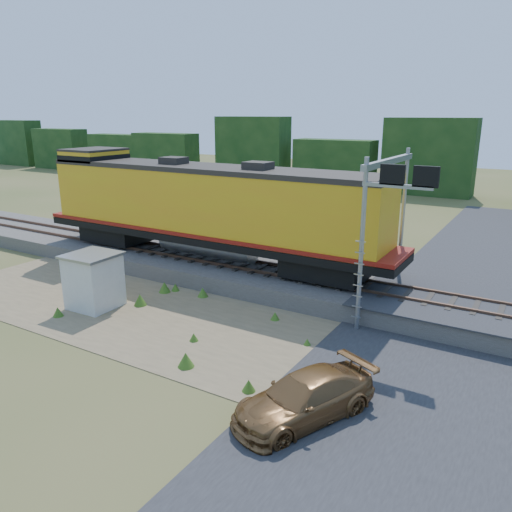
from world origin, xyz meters
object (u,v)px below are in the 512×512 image
Objects in this scene: signal_gantry at (391,195)px; locomotive at (202,207)px; shed at (94,280)px; car at (304,398)px.

locomotive is at bearing 176.22° from signal_gantry.
locomotive is 8.44× the size of shed.
signal_gantry reaches higher than locomotive.
signal_gantry is at bearing 25.80° from shed.
signal_gantry reaches higher than shed.
locomotive is at bearing 162.94° from car.
locomotive reaches higher than shed.
signal_gantry is 1.54× the size of car.
shed is at bearing -152.39° from signal_gantry.
shed reaches higher than car.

